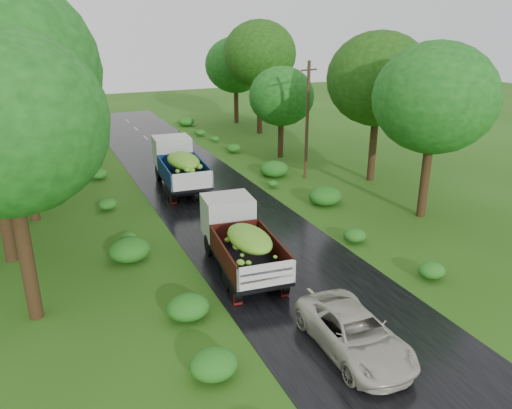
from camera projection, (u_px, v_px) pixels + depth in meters
ground at (392, 367)px, 14.23m from camera, size 120.00×120.00×0.00m
road at (305, 286)px, 18.50m from camera, size 6.50×80.00×0.02m
road_lines at (293, 274)px, 19.35m from camera, size 0.12×69.60×0.00m
truck_near at (240, 237)px, 19.41m from camera, size 2.60×5.94×2.42m
truck_far at (179, 163)px, 28.93m from camera, size 2.63×6.37×2.62m
car at (354, 333)px, 14.70m from camera, size 2.18×4.47×1.22m
utility_pole at (307, 120)px, 29.93m from camera, size 1.22×0.40×7.08m
trees_right at (302, 75)px, 34.60m from camera, size 5.86×29.53×8.19m
shrubs at (221, 202)px, 26.08m from camera, size 11.90×44.00×0.70m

